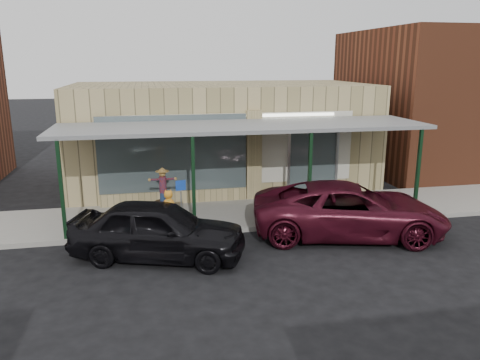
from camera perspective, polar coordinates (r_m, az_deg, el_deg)
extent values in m
plane|color=black|center=(12.67, 3.75, -9.41)|extent=(120.00, 120.00, 0.00)
cube|color=gray|center=(15.92, 0.38, -4.08)|extent=(40.00, 3.20, 0.15)
cube|color=tan|center=(19.86, -2.32, 5.59)|extent=(12.00, 6.00, 4.20)
cube|color=#475356|center=(16.58, -8.11, 3.04)|extent=(5.20, 0.06, 2.80)
cube|color=#475356|center=(17.83, 8.83, 2.49)|extent=(1.80, 0.06, 2.80)
cube|color=tan|center=(17.07, 1.67, 2.81)|extent=(0.55, 0.30, 3.40)
cube|color=tan|center=(16.99, -7.94, -2.07)|extent=(5.20, 0.30, 0.50)
cube|color=beige|center=(16.93, -0.69, 3.76)|extent=(9.00, 0.02, 2.60)
cube|color=white|center=(16.73, -0.68, 7.79)|extent=(7.50, 0.03, 0.10)
cube|color=slate|center=(15.25, 0.40, 6.59)|extent=(12.00, 3.00, 0.12)
cube|color=black|center=(14.01, -20.91, -1.30)|extent=(0.10, 0.10, 2.95)
cube|color=black|center=(13.86, -5.68, -0.58)|extent=(0.10, 0.10, 2.95)
cube|color=black|center=(14.64, 8.47, 0.14)|extent=(0.10, 0.10, 2.95)
cube|color=black|center=(16.26, 20.85, 0.75)|extent=(0.10, 0.10, 2.95)
cube|color=brown|center=(26.04, 27.15, 8.66)|extent=(12.00, 8.00, 6.50)
cylinder|color=#4D3B1F|center=(15.89, -9.28, -3.27)|extent=(0.76, 0.76, 0.40)
cylinder|color=navy|center=(15.79, -9.33, -2.05)|extent=(0.28, 0.28, 0.30)
cylinder|color=maroon|center=(15.67, -9.40, -0.55)|extent=(0.30, 0.30, 0.55)
sphere|color=tan|center=(15.58, -9.45, 0.81)|extent=(0.22, 0.22, 0.22)
cone|color=tan|center=(15.55, -9.47, 1.27)|extent=(0.36, 0.36, 0.14)
cylinder|color=#4D3B1F|center=(16.37, 7.69, -2.70)|extent=(0.66, 0.66, 0.39)
ellipsoid|color=#D65C0D|center=(16.28, 7.73, -1.61)|extent=(0.31, 0.31, 0.26)
cylinder|color=#4C471E|center=(16.24, 7.75, -1.11)|extent=(0.04, 0.04, 0.06)
cylinder|color=gray|center=(14.30, -7.15, -3.54)|extent=(0.04, 0.04, 1.18)
cube|color=#1842B4|center=(14.09, -7.24, -0.66)|extent=(0.31, 0.08, 0.31)
imported|color=black|center=(12.54, -9.94, -6.02)|extent=(4.93, 3.20, 1.56)
ellipsoid|color=orange|center=(13.23, -8.68, -3.09)|extent=(0.33, 0.28, 0.43)
sphere|color=orange|center=(13.18, -8.73, -1.80)|extent=(0.24, 0.24, 0.24)
cylinder|color=#1B7A22|center=(13.18, -8.70, -2.38)|extent=(0.17, 0.17, 0.02)
imported|color=#450D1C|center=(14.33, 13.18, -3.55)|extent=(6.16, 3.88, 1.58)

